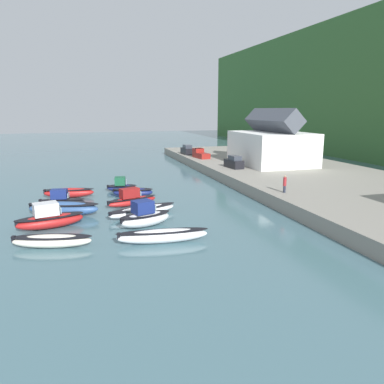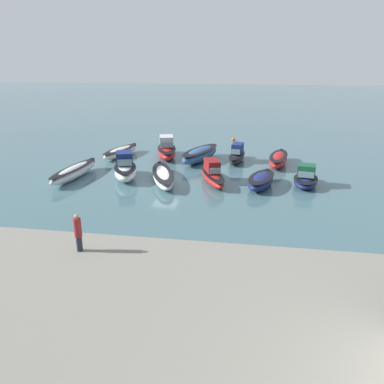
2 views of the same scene
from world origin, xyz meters
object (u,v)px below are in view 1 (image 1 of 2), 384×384
at_px(moored_boat_8, 64,208).
at_px(person_on_quay, 285,184).
at_px(moored_boat_10, 52,241).
at_px(pickup_truck_1, 200,154).
at_px(moored_boat_6, 69,192).
at_px(moored_boat_3, 143,211).
at_px(moored_boat_7, 61,200).
at_px(parked_car_1, 234,163).
at_px(moored_boat_4, 145,217).
at_px(parked_car_0, 187,150).
at_px(moored_boat_1, 133,192).
at_px(moored_boat_9, 49,219).
at_px(moored_boat_2, 132,199).
at_px(moored_boat_0, 121,186).
at_px(moored_boat_5, 163,236).

bearing_deg(moored_boat_8, person_on_quay, 102.24).
bearing_deg(moored_boat_8, moored_boat_10, 15.06).
bearing_deg(pickup_truck_1, person_on_quay, -98.76).
bearing_deg(moored_boat_6, moored_boat_3, 44.38).
distance_m(moored_boat_7, parked_car_1, 30.93).
relative_size(moored_boat_6, person_on_quay, 3.22).
bearing_deg(moored_boat_10, moored_boat_7, -166.79).
relative_size(moored_boat_4, parked_car_0, 1.39).
relative_size(moored_boat_4, moored_boat_10, 0.83).
distance_m(moored_boat_3, moored_boat_4, 4.01).
bearing_deg(parked_car_0, moored_boat_6, -132.46).
xyz_separation_m(moored_boat_6, parked_car_0, (-29.79, 25.13, 1.84)).
height_order(moored_boat_8, parked_car_0, parked_car_0).
height_order(moored_boat_1, moored_boat_9, moored_boat_9).
xyz_separation_m(moored_boat_1, moored_boat_6, (-2.07, -8.30, 0.04)).
bearing_deg(moored_boat_2, moored_boat_0, 161.81).
bearing_deg(moored_boat_1, person_on_quay, 74.78).
height_order(moored_boat_8, moored_boat_9, moored_boat_9).
bearing_deg(parked_car_1, moored_boat_1, -157.80).
distance_m(moored_boat_2, moored_boat_9, 11.21).
bearing_deg(moored_boat_3, moored_boat_6, -163.95).
relative_size(moored_boat_4, moored_boat_8, 0.72).
height_order(moored_boat_3, moored_boat_9, moored_boat_9).
xyz_separation_m(moored_boat_6, person_on_quay, (12.07, 25.49, 2.02)).
bearing_deg(person_on_quay, moored_boat_5, -63.25).
bearing_deg(moored_boat_7, moored_boat_4, 46.77).
relative_size(moored_boat_3, parked_car_0, 1.97).
height_order(moored_boat_0, moored_boat_8, moored_boat_0).
bearing_deg(moored_boat_0, moored_boat_4, 11.11).
relative_size(moored_boat_5, moored_boat_10, 1.18).
height_order(moored_boat_10, pickup_truck_1, pickup_truck_1).
height_order(moored_boat_6, pickup_truck_1, pickup_truck_1).
distance_m(moored_boat_9, parked_car_1, 36.01).
distance_m(moored_boat_2, moored_boat_7, 8.50).
bearing_deg(moored_boat_10, moored_boat_1, 165.55).
distance_m(moored_boat_4, pickup_truck_1, 42.70).
bearing_deg(moored_boat_1, moored_boat_3, 13.36).
relative_size(moored_boat_1, moored_boat_9, 0.83).
height_order(moored_boat_3, pickup_truck_1, pickup_truck_1).
relative_size(moored_boat_0, moored_boat_4, 0.77).
distance_m(moored_boat_8, parked_car_0, 46.49).
xyz_separation_m(moored_boat_5, moored_boat_8, (-11.70, -8.69, 0.17)).
xyz_separation_m(moored_boat_10, person_on_quay, (-7.01, 26.55, 2.11)).
height_order(moored_boat_2, moored_boat_7, moored_boat_2).
height_order(moored_boat_4, moored_boat_7, moored_boat_4).
bearing_deg(moored_boat_7, person_on_quay, 83.39).
distance_m(moored_boat_4, moored_boat_10, 9.38).
relative_size(moored_boat_10, person_on_quay, 3.32).
bearing_deg(person_on_quay, moored_boat_2, -106.46).
xyz_separation_m(moored_boat_5, moored_boat_9, (-7.39, -9.89, 0.29)).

